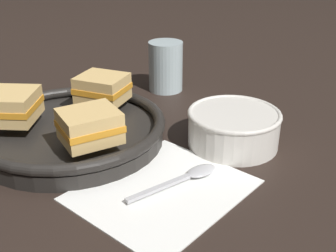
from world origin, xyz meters
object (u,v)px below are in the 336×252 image
skillet (71,130)px  sandwich_near_left (102,88)px  sandwich_near_right (13,106)px  drinking_glass (166,66)px  spoon (190,175)px  soup_bowl (234,126)px  sandwich_far_left (90,126)px

skillet → sandwich_near_left: 0.10m
sandwich_near_left → sandwich_near_right: size_ratio=0.93×
skillet → drinking_glass: (0.28, 0.04, 0.03)m
spoon → sandwich_near_right: (-0.10, 0.28, 0.06)m
spoon → drinking_glass: (0.24, 0.27, 0.04)m
soup_bowl → sandwich_near_left: sandwich_near_left is taller
skillet → sandwich_near_right: size_ratio=3.84×
soup_bowl → drinking_glass: drinking_glass is taller
skillet → sandwich_near_left: size_ratio=4.13×
soup_bowl → sandwich_near_right: bearing=130.3°
sandwich_far_left → sandwich_near_right: bearing=102.9°
soup_bowl → sandwich_near_right: sandwich_near_right is taller
spoon → soup_bowl: bearing=19.3°
soup_bowl → spoon: (-0.13, -0.02, -0.03)m
sandwich_far_left → drinking_glass: (0.31, 0.13, -0.01)m
sandwich_near_left → sandwich_near_right: same height
sandwich_near_left → sandwich_far_left: 0.15m
sandwich_near_left → sandwich_near_right: 0.15m
sandwich_near_right → sandwich_far_left: (0.03, -0.15, 0.00)m
skillet → drinking_glass: size_ratio=4.01×
skillet → sandwich_far_left: sandwich_far_left is taller
sandwich_near_left → sandwich_far_left: same height
sandwich_far_left → sandwich_near_left: bearing=42.9°
sandwich_near_right → sandwich_far_left: 0.15m
spoon → sandwich_far_left: size_ratio=1.48×
sandwich_near_left → sandwich_far_left: (-0.11, -0.10, 0.00)m
skillet → sandwich_near_left: (0.09, 0.02, 0.04)m
sandwich_far_left → spoon: bearing=-64.2°
spoon → sandwich_far_left: bearing=128.2°
soup_bowl → skillet: soup_bowl is taller
sandwich_near_right → drinking_glass: (0.34, -0.02, -0.01)m
sandwich_near_right → drinking_glass: size_ratio=1.04×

